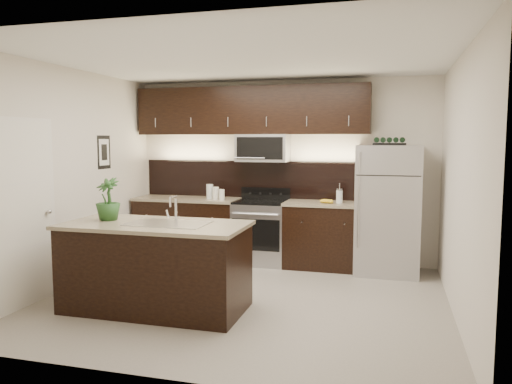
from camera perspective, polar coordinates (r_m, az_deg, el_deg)
ground at (r=5.85m, az=-1.30°, el=-12.15°), size 4.50×4.50×0.00m
room_walls at (r=5.56m, az=-2.55°, el=4.69°), size 4.52×4.02×2.71m
counter_run at (r=7.43m, az=-0.96°, el=-4.48°), size 3.51×0.65×0.94m
upper_fixtures at (r=7.45m, az=-0.46°, el=8.44°), size 3.49×0.40×1.66m
island at (r=5.50m, az=-11.38°, el=-8.32°), size 1.96×0.96×0.94m
sink_faucet at (r=5.35m, az=-10.00°, el=-3.41°), size 0.84×0.50×0.28m
refrigerator at (r=7.02m, az=14.80°, el=-1.96°), size 0.84×0.76×1.75m
wine_rack at (r=6.96m, az=15.01°, el=5.59°), size 0.43×0.27×0.10m
plant at (r=5.70m, az=-16.57°, el=-0.78°), size 0.30×0.30×0.47m
canisters at (r=7.42m, az=-4.80°, el=-0.09°), size 0.31×0.19×0.22m
french_press at (r=7.04m, az=9.51°, el=-0.45°), size 0.09×0.09×0.27m
bananas at (r=7.05m, az=7.77°, el=-1.00°), size 0.23×0.20×0.06m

